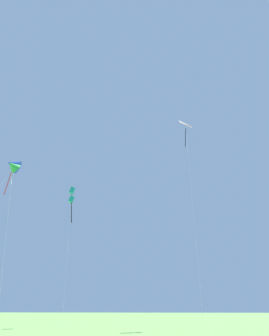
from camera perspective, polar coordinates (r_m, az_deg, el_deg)
name	(u,v)px	position (r m, az deg, el deg)	size (l,w,h in m)	color
kite_teal_box	(72,196)	(43.41, -10.41, -4.62)	(2.05, 5.35, 15.93)	teal
kite_green_small	(13,166)	(35.31, -19.60, 0.28)	(3.84, 5.21, 15.37)	green
kite_black_large	(186,132)	(42.75, 8.53, 6.00)	(1.74, 12.11, 23.90)	black
kite_blue_delta	(13,165)	(42.14, -19.58, 0.46)	(2.22, 11.80, 18.25)	blue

